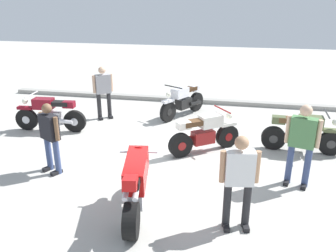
# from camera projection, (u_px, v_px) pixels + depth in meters

# --- Properties ---
(ground_plane) EXTENTS (40.00, 40.00, 0.00)m
(ground_plane) POSITION_uv_depth(u_px,v_px,m) (165.00, 154.00, 8.48)
(ground_plane) COLOR #ADAAA3
(curb_edge) EXTENTS (14.00, 0.30, 0.15)m
(curb_edge) POSITION_uv_depth(u_px,v_px,m) (190.00, 100.00, 12.67)
(curb_edge) COLOR gray
(curb_edge) RESTS_ON ground
(motorcycle_silver_cruiser) EXTENTS (1.15, 1.87, 1.09)m
(motorcycle_silver_cruiser) POSITION_uv_depth(u_px,v_px,m) (183.00, 101.00, 11.04)
(motorcycle_silver_cruiser) COLOR black
(motorcycle_silver_cruiser) RESTS_ON ground
(motorcycle_olive_vintage) EXTENTS (1.96, 0.70, 1.07)m
(motorcycle_olive_vintage) POSITION_uv_depth(u_px,v_px,m) (302.00, 134.00, 8.47)
(motorcycle_olive_vintage) COLOR black
(motorcycle_olive_vintage) RESTS_ON ground
(motorcycle_maroon_cruiser) EXTENTS (2.09, 0.70, 1.09)m
(motorcycle_maroon_cruiser) POSITION_uv_depth(u_px,v_px,m) (50.00, 114.00, 9.80)
(motorcycle_maroon_cruiser) COLOR black
(motorcycle_maroon_cruiser) RESTS_ON ground
(motorcycle_cream_vintage) EXTENTS (1.66, 1.29, 1.07)m
(motorcycle_cream_vintage) POSITION_uv_depth(u_px,v_px,m) (204.00, 134.00, 8.46)
(motorcycle_cream_vintage) COLOR black
(motorcycle_cream_vintage) RESTS_ON ground
(motorcycle_red_sportbike) EXTENTS (0.70, 1.96, 1.14)m
(motorcycle_red_sportbike) POSITION_uv_depth(u_px,v_px,m) (136.00, 183.00, 6.01)
(motorcycle_red_sportbike) COLOR black
(motorcycle_red_sportbike) RESTS_ON ground
(person_in_green_shirt) EXTENTS (0.66, 0.42, 1.73)m
(person_in_green_shirt) POSITION_uv_depth(u_px,v_px,m) (302.00, 140.00, 6.77)
(person_in_green_shirt) COLOR #384772
(person_in_green_shirt) RESTS_ON ground
(person_in_black_shirt) EXTENTS (0.59, 0.46, 1.58)m
(person_in_black_shirt) POSITION_uv_depth(u_px,v_px,m) (50.00, 134.00, 7.36)
(person_in_black_shirt) COLOR #384772
(person_in_black_shirt) RESTS_ON ground
(person_in_white_shirt) EXTENTS (0.65, 0.37, 1.66)m
(person_in_white_shirt) POSITION_uv_depth(u_px,v_px,m) (239.00, 177.00, 5.49)
(person_in_white_shirt) COLOR #262628
(person_in_white_shirt) RESTS_ON ground
(person_in_gray_shirt) EXTENTS (0.57, 0.51, 1.67)m
(person_in_gray_shirt) POSITION_uv_depth(u_px,v_px,m) (103.00, 89.00, 10.69)
(person_in_gray_shirt) COLOR #262628
(person_in_gray_shirt) RESTS_ON ground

